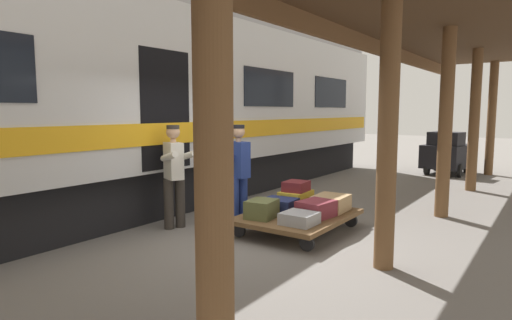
% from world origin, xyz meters
% --- Properties ---
extents(ground_plane, '(60.00, 60.00, 0.00)m').
position_xyz_m(ground_plane, '(0.00, 0.00, 0.00)').
color(ground_plane, slate).
extents(train_car, '(3.02, 18.41, 4.00)m').
position_xyz_m(train_car, '(3.41, -0.00, 2.06)').
color(train_car, silver).
rests_on(train_car, ground_plane).
extents(luggage_cart, '(1.47, 1.93, 0.29)m').
position_xyz_m(luggage_cart, '(-0.20, -0.79, 0.25)').
color(luggage_cart, brown).
rests_on(luggage_cart, ground_plane).
extents(suitcase_burgundy_valise, '(0.51, 0.60, 0.25)m').
position_xyz_m(suitcase_burgundy_valise, '(-0.53, -0.79, 0.42)').
color(suitcase_burgundy_valise, maroon).
rests_on(suitcase_burgundy_valise, luggage_cart).
extents(suitcase_gray_aluminum, '(0.48, 0.45, 0.17)m').
position_xyz_m(suitcase_gray_aluminum, '(-0.53, -0.26, 0.38)').
color(suitcase_gray_aluminum, '#9EA0A5').
rests_on(suitcase_gray_aluminum, luggage_cart).
extents(suitcase_navy_fabric, '(0.56, 0.49, 0.21)m').
position_xyz_m(suitcase_navy_fabric, '(0.13, -0.79, 0.40)').
color(suitcase_navy_fabric, navy).
rests_on(suitcase_navy_fabric, luggage_cart).
extents(suitcase_tan_vintage, '(0.53, 0.62, 0.25)m').
position_xyz_m(suitcase_tan_vintage, '(-0.53, -1.32, 0.42)').
color(suitcase_tan_vintage, tan).
rests_on(suitcase_tan_vintage, luggage_cart).
extents(suitcase_olive_duffel, '(0.46, 0.52, 0.28)m').
position_xyz_m(suitcase_olive_duffel, '(0.13, -0.26, 0.43)').
color(suitcase_olive_duffel, brown).
rests_on(suitcase_olive_duffel, luggage_cart).
extents(suitcase_yellow_case, '(0.43, 0.61, 0.26)m').
position_xyz_m(suitcase_yellow_case, '(0.13, -1.32, 0.42)').
color(suitcase_yellow_case, gold).
rests_on(suitcase_yellow_case, luggage_cart).
extents(suitcase_maroon_trunk, '(0.40, 0.46, 0.17)m').
position_xyz_m(suitcase_maroon_trunk, '(0.13, -1.31, 0.63)').
color(suitcase_maroon_trunk, maroon).
rests_on(suitcase_maroon_trunk, suitcase_yellow_case).
extents(porter_in_overalls, '(0.71, 0.50, 1.70)m').
position_xyz_m(porter_in_overalls, '(0.84, -0.58, 0.93)').
color(porter_in_overalls, navy).
rests_on(porter_in_overalls, ground_plane).
extents(porter_by_door, '(0.74, 0.59, 1.70)m').
position_xyz_m(porter_by_door, '(1.56, 0.18, 0.93)').
color(porter_by_door, '#332D28').
rests_on(porter_by_door, ground_plane).
extents(baggage_tug, '(1.34, 1.85, 1.30)m').
position_xyz_m(baggage_tug, '(-0.78, -9.05, 0.63)').
color(baggage_tug, black).
rests_on(baggage_tug, ground_plane).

